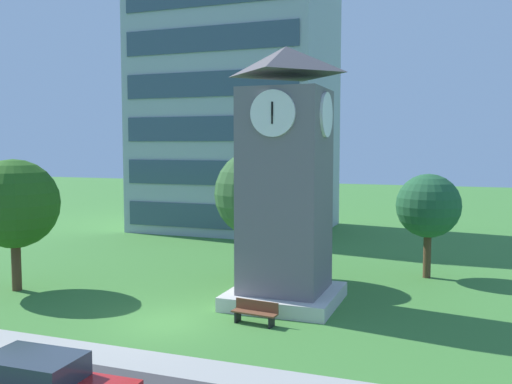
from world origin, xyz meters
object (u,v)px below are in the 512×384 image
clock_tower (286,190)px  park_bench (255,312)px  tree_streetside (14,204)px  tree_by_building (428,206)px  tree_near_tower (259,194)px

clock_tower → park_bench: 5.42m
park_bench → tree_streetside: size_ratio=0.30×
tree_streetside → tree_by_building: 20.21m
clock_tower → park_bench: (-0.23, -3.11, -4.43)m
tree_by_building → clock_tower: bearing=-127.9°
tree_by_building → park_bench: bearing=-119.4°
tree_near_tower → tree_by_building: tree_near_tower is taller
tree_streetside → park_bench: bearing=-3.9°
tree_streetside → tree_by_building: tree_streetside is taller
tree_near_tower → tree_by_building: 8.72m
tree_streetside → tree_by_building: bearing=27.4°
clock_tower → tree_streetside: size_ratio=1.77×
clock_tower → tree_streetside: bearing=-169.7°
park_bench → tree_streetside: bearing=176.1°
tree_near_tower → park_bench: bearing=-71.2°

